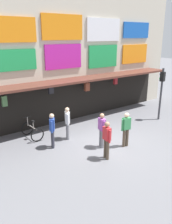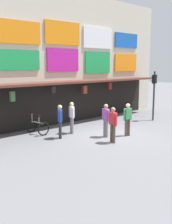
# 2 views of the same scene
# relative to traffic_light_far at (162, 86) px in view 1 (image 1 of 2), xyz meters

# --- Properties ---
(ground_plane) EXTENTS (80.00, 80.00, 0.00)m
(ground_plane) POSITION_rel_traffic_light_far_xyz_m (-4.88, -0.73, -2.14)
(ground_plane) COLOR slate
(shopfront) EXTENTS (18.00, 2.60, 8.00)m
(shopfront) POSITION_rel_traffic_light_far_xyz_m (-4.88, 3.84, 1.82)
(shopfront) COLOR beige
(shopfront) RESTS_ON ground
(traffic_light_far) EXTENTS (0.33, 0.35, 3.20)m
(traffic_light_far) POSITION_rel_traffic_light_far_xyz_m (0.00, 0.00, 0.00)
(traffic_light_far) COLOR #38383D
(traffic_light_far) RESTS_ON ground
(bicycle_parked) EXTENTS (0.77, 1.19, 1.05)m
(bicycle_parked) POSITION_rel_traffic_light_far_xyz_m (-7.58, 2.06, -1.75)
(bicycle_parked) COLOR black
(bicycle_parked) RESTS_ON ground
(pedestrian_in_white) EXTENTS (0.29, 0.52, 1.68)m
(pedestrian_in_white) POSITION_rel_traffic_light_far_xyz_m (-5.38, -0.83, -1.19)
(pedestrian_in_white) COLOR gray
(pedestrian_in_white) RESTS_ON ground
(pedestrian_in_blue) EXTENTS (0.28, 0.52, 1.68)m
(pedestrian_in_blue) POSITION_rel_traffic_light_far_xyz_m (-5.91, -1.78, -1.19)
(pedestrian_in_blue) COLOR brown
(pedestrian_in_blue) RESTS_ON ground
(pedestrian_in_green) EXTENTS (0.38, 0.46, 1.68)m
(pedestrian_in_green) POSITION_rel_traffic_light_far_xyz_m (-7.24, 0.51, -1.19)
(pedestrian_in_green) COLOR #2D2D38
(pedestrian_in_green) RESTS_ON ground
(pedestrian_in_yellow) EXTENTS (0.35, 0.49, 1.68)m
(pedestrian_in_yellow) POSITION_rel_traffic_light_far_xyz_m (-6.17, 0.90, -1.19)
(pedestrian_in_yellow) COLOR gray
(pedestrian_in_yellow) RESTS_ON ground
(pedestrian_in_black) EXTENTS (0.52, 0.28, 1.68)m
(pedestrian_in_black) POSITION_rel_traffic_light_far_xyz_m (-4.41, -1.44, -1.19)
(pedestrian_in_black) COLOR brown
(pedestrian_in_black) RESTS_ON ground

